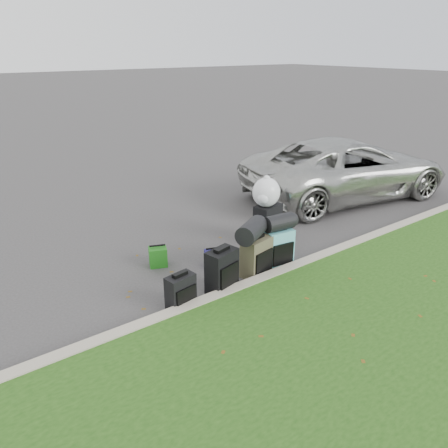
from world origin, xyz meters
TOP-DOWN VIEW (x-y plane):
  - ground at (0.00, 0.00)m, footprint 120.00×120.00m
  - curb at (0.00, -1.00)m, footprint 120.00×0.18m
  - suv at (4.03, 1.02)m, footprint 5.23×3.11m
  - suitcase_small_black at (-1.55, -0.80)m, footprint 0.42×0.27m
  - suitcase_large_black_left at (-0.85, -0.77)m, footprint 0.50×0.37m
  - suitcase_olive at (-0.15, -0.70)m, footprint 0.50×0.37m
  - suitcase_teal at (0.31, -0.69)m, footprint 0.48×0.33m
  - suitcase_large_black_right at (0.78, 0.09)m, footprint 0.54×0.39m
  - tote_green at (-1.22, 0.48)m, footprint 0.34×0.31m
  - tote_navy at (-0.50, -0.05)m, footprint 0.30×0.27m
  - duffel_left at (-0.25, -0.70)m, footprint 0.63×0.53m
  - duffel_right at (0.30, -0.70)m, footprint 0.49×0.31m
  - trash_bag at (0.72, 0.09)m, footprint 0.49×0.49m

SIDE VIEW (x-z plane):
  - ground at x=0.00m, z-range 0.00..0.00m
  - curb at x=0.00m, z-range 0.00..0.15m
  - tote_navy at x=-0.50m, z-range 0.00..0.27m
  - tote_green at x=-1.22m, z-range 0.00..0.32m
  - suitcase_small_black at x=-1.55m, z-range 0.00..0.49m
  - suitcase_olive at x=-0.15m, z-range 0.00..0.63m
  - suitcase_teal at x=0.31m, z-range 0.00..0.64m
  - suitcase_large_black_left at x=-0.85m, z-range 0.00..0.65m
  - suitcase_large_black_right at x=0.78m, z-range 0.00..0.73m
  - suv at x=4.03m, z-range 0.00..1.36m
  - duffel_right at x=0.30m, z-range 0.64..0.91m
  - duffel_left at x=-0.25m, z-range 0.63..0.93m
  - trash_bag at x=0.72m, z-range 0.73..1.22m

